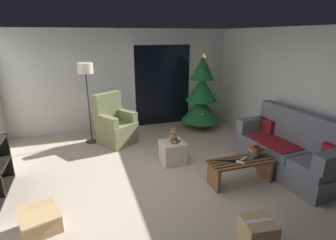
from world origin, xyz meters
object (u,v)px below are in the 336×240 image
remote_graphite (220,160)px  teddy_bear_chestnut (173,136)px  ottoman (173,152)px  remote_black (231,161)px  armchair (115,126)px  cardboard_box_open_near_shelf (41,223)px  remote_silver (244,159)px  floor_lamp (86,76)px  coffee_table (241,168)px  cardboard_box_taped_mid_floor (258,232)px  book_stack (256,152)px  cell_phone (257,147)px  couch (290,151)px  christmas_tree (201,96)px  remote_white (240,162)px

remote_graphite → teddy_bear_chestnut: teddy_bear_chestnut is taller
ottoman → teddy_bear_chestnut: 0.33m
remote_black → ottoman: remote_black is taller
armchair → cardboard_box_open_near_shelf: armchair is taller
remote_silver → teddy_bear_chestnut: size_ratio=0.55×
floor_lamp → remote_graphite: bearing=-53.0°
coffee_table → cardboard_box_taped_mid_floor: bearing=-114.8°
book_stack → cardboard_box_open_near_shelf: (-3.31, -0.28, -0.36)m
cell_phone → ottoman: cell_phone is taller
remote_graphite → remote_black: 0.18m
remote_black → cell_phone: size_ratio=1.08×
remote_black → floor_lamp: floor_lamp is taller
couch → remote_black: (-1.21, -0.05, 0.02)m
coffee_table → christmas_tree: (0.52, 2.64, 0.59)m
christmas_tree → ottoman: bearing=-130.0°
coffee_table → remote_white: 0.19m
couch → remote_silver: couch is taller
coffee_table → ottoman: bearing=127.7°
teddy_bear_chestnut → cell_phone: bearing=-41.8°
remote_silver → remote_white: 0.15m
remote_silver → cell_phone: bearing=70.7°
couch → remote_silver: bearing=-176.8°
armchair → remote_silver: bearing=-53.4°
remote_silver → book_stack: size_ratio=0.62×
remote_black → ottoman: 1.23m
remote_graphite → remote_silver: same height
teddy_bear_chestnut → cardboard_box_open_near_shelf: (-2.19, -1.25, -0.41)m
remote_black → cardboard_box_open_near_shelf: remote_black is taller
cardboard_box_open_near_shelf → cell_phone: bearing=4.4°
coffee_table → cell_phone: cell_phone is taller
armchair → ottoman: armchair is taller
book_stack → floor_lamp: (-2.55, 2.54, 1.02)m
christmas_tree → cell_phone: bearing=-94.6°
remote_graphite → floor_lamp: (-1.89, 2.50, 1.08)m
remote_black → cardboard_box_taped_mid_floor: size_ratio=0.39×
coffee_table → armchair: bearing=125.8°
coffee_table → ottoman: 1.33m
christmas_tree → teddy_bear_chestnut: bearing=-129.7°
ottoman → cardboard_box_taped_mid_floor: bearing=-83.9°
book_stack → floor_lamp: bearing=135.1°
christmas_tree → teddy_bear_chestnut: size_ratio=6.81×
couch → cell_phone: size_ratio=13.82×
teddy_bear_chestnut → cardboard_box_taped_mid_floor: teddy_bear_chestnut is taller
coffee_table → remote_silver: remote_silver is taller
book_stack → ottoman: bearing=138.8°
book_stack → cardboard_box_taped_mid_floor: size_ratio=0.63×
remote_graphite → teddy_bear_chestnut: size_ratio=0.55×
remote_white → cardboard_box_taped_mid_floor: 1.27m
remote_white → remote_black: bearing=-73.7°
remote_graphite → cell_phone: 0.67m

